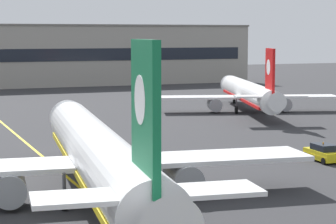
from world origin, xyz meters
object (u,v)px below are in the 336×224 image
(airliner_background, at_px, (249,93))
(service_car_fourth, at_px, (323,153))
(airliner_foreground, at_px, (98,155))
(safety_cone_by_nose_gear, at_px, (63,158))

(airliner_background, bearing_deg, service_car_fourth, -108.43)
(airliner_foreground, distance_m, service_car_fourth, 24.90)
(airliner_foreground, bearing_deg, airliner_background, 50.78)
(safety_cone_by_nose_gear, bearing_deg, airliner_foreground, -93.83)
(airliner_foreground, bearing_deg, safety_cone_by_nose_gear, 86.17)
(airliner_foreground, relative_size, airliner_background, 1.19)
(service_car_fourth, bearing_deg, safety_cone_by_nose_gear, 157.32)
(airliner_background, relative_size, safety_cone_by_nose_gear, 63.33)
(safety_cone_by_nose_gear, bearing_deg, service_car_fourth, -22.68)
(service_car_fourth, distance_m, safety_cone_by_nose_gear, 24.59)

